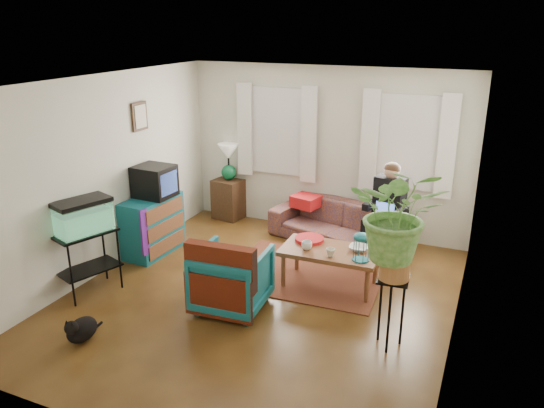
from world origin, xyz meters
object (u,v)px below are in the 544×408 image
at_px(dresser, 153,225).
at_px(plant_stand, 390,312).
at_px(armchair, 232,276).
at_px(aquarium_stand, 89,262).
at_px(side_table, 230,198).
at_px(sofa, 339,217).
at_px(coffee_table, 330,268).

bearing_deg(dresser, plant_stand, -12.68).
height_order(armchair, plant_stand, armchair).
distance_m(dresser, aquarium_stand, 1.32).
bearing_deg(dresser, aquarium_stand, -87.83).
bearing_deg(side_table, sofa, -9.12).
bearing_deg(plant_stand, armchair, 178.23).
height_order(sofa, dresser, dresser).
relative_size(side_table, aquarium_stand, 0.84).
relative_size(armchair, plant_stand, 1.04).
distance_m(dresser, armchair, 2.01).
relative_size(side_table, plant_stand, 0.87).
height_order(sofa, aquarium_stand, sofa).
xyz_separation_m(dresser, coffee_table, (2.68, 0.02, -0.17)).
bearing_deg(aquarium_stand, dresser, 109.21).
xyz_separation_m(aquarium_stand, armchair, (1.79, 0.38, 0.00)).
distance_m(side_table, dresser, 1.77).
distance_m(armchair, coffee_table, 1.32).
bearing_deg(armchair, coffee_table, -136.77).
height_order(side_table, coffee_table, side_table).
distance_m(armchair, plant_stand, 1.87).
bearing_deg(side_table, coffee_table, -36.29).
relative_size(side_table, dresser, 0.73).
xyz_separation_m(coffee_table, plant_stand, (0.97, -1.02, 0.14)).
relative_size(aquarium_stand, armchair, 0.99).
relative_size(dresser, aquarium_stand, 1.16).
xyz_separation_m(dresser, aquarium_stand, (-0.01, -1.32, -0.02)).
xyz_separation_m(sofa, side_table, (-2.03, 0.33, -0.07)).
xyz_separation_m(dresser, armchair, (1.78, -0.94, -0.01)).
height_order(sofa, side_table, sofa).
bearing_deg(aquarium_stand, side_table, 103.11).
distance_m(aquarium_stand, coffee_table, 3.01).
bearing_deg(coffee_table, sofa, 100.99).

